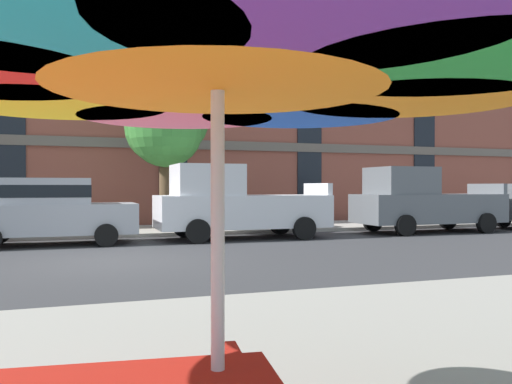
{
  "coord_description": "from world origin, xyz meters",
  "views": [
    {
      "loc": [
        -0.67,
        -11.18,
        1.56
      ],
      "look_at": [
        4.29,
        3.2,
        1.4
      ],
      "focal_mm": 36.68,
      "sensor_mm": 36.0,
      "label": 1
    }
  ],
  "objects_px": {
    "pickup_white": "(235,204)",
    "street_tree_middle": "(167,129)",
    "pickup_gray": "(422,202)",
    "patio_umbrella": "(218,36)",
    "sedan_silver": "(49,209)"
  },
  "relations": [
    {
      "from": "pickup_white",
      "to": "street_tree_middle",
      "type": "xyz_separation_m",
      "value": [
        -1.58,
        2.73,
        2.48
      ]
    },
    {
      "from": "sedan_silver",
      "to": "pickup_gray",
      "type": "relative_size",
      "value": 0.86
    },
    {
      "from": "street_tree_middle",
      "to": "sedan_silver",
      "type": "bearing_deg",
      "value": -142.61
    },
    {
      "from": "pickup_white",
      "to": "patio_umbrella",
      "type": "bearing_deg",
      "value": -107.07
    },
    {
      "from": "sedan_silver",
      "to": "pickup_gray",
      "type": "distance_m",
      "value": 11.79
    },
    {
      "from": "sedan_silver",
      "to": "street_tree_middle",
      "type": "xyz_separation_m",
      "value": [
        3.58,
        2.73,
        2.56
      ]
    },
    {
      "from": "pickup_white",
      "to": "pickup_gray",
      "type": "relative_size",
      "value": 1.0
    },
    {
      "from": "pickup_white",
      "to": "street_tree_middle",
      "type": "relative_size",
      "value": 1.06
    },
    {
      "from": "sedan_silver",
      "to": "street_tree_middle",
      "type": "relative_size",
      "value": 0.91
    },
    {
      "from": "street_tree_middle",
      "to": "pickup_gray",
      "type": "bearing_deg",
      "value": -18.41
    },
    {
      "from": "pickup_gray",
      "to": "patio_umbrella",
      "type": "distance_m",
      "value": 16.54
    },
    {
      "from": "pickup_white",
      "to": "patio_umbrella",
      "type": "xyz_separation_m",
      "value": [
        -3.9,
        -12.7,
        1.18
      ]
    },
    {
      "from": "patio_umbrella",
      "to": "pickup_gray",
      "type": "bearing_deg",
      "value": 50.33
    },
    {
      "from": "sedan_silver",
      "to": "patio_umbrella",
      "type": "bearing_deg",
      "value": -84.34
    },
    {
      "from": "sedan_silver",
      "to": "pickup_gray",
      "type": "bearing_deg",
      "value": 0.0
    }
  ]
}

